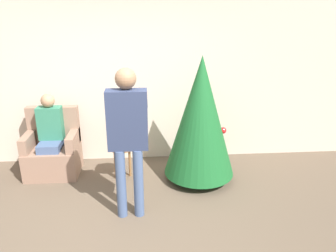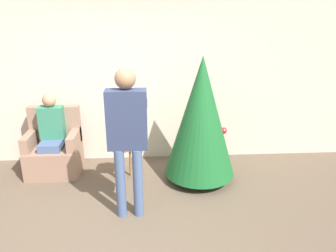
{
  "view_description": "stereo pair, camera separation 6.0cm",
  "coord_description": "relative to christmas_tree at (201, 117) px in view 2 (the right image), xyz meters",
  "views": [
    {
      "loc": [
        0.35,
        -2.97,
        2.45
      ],
      "look_at": [
        0.64,
        0.96,
        1.02
      ],
      "focal_mm": 35.0,
      "sensor_mm": 36.0,
      "label": 1
    },
    {
      "loc": [
        0.41,
        -2.98,
        2.45
      ],
      "look_at": [
        0.64,
        0.96,
        1.02
      ],
      "focal_mm": 35.0,
      "sensor_mm": 36.0,
      "label": 2
    }
  ],
  "objects": [
    {
      "name": "person_standing",
      "position": [
        -0.99,
        -0.81,
        0.13
      ],
      "size": [
        0.48,
        0.57,
        1.83
      ],
      "color": "#475B84",
      "rests_on": "ground_plane"
    },
    {
      "name": "laptop",
      "position": [
        -1.14,
        0.09,
        -0.45
      ],
      "size": [
        0.32,
        0.2,
        0.02
      ],
      "color": "silver",
      "rests_on": "side_stool"
    },
    {
      "name": "christmas_tree",
      "position": [
        0.0,
        0.0,
        0.0
      ],
      "size": [
        1.03,
        1.03,
        1.85
      ],
      "color": "brown",
      "rests_on": "ground_plane"
    },
    {
      "name": "book",
      "position": [
        -1.14,
        0.09,
        -0.42
      ],
      "size": [
        0.17,
        0.12,
        0.02
      ],
      "color": "#B21E23",
      "rests_on": "laptop"
    },
    {
      "name": "wall_back",
      "position": [
        -1.14,
        0.84,
        0.37
      ],
      "size": [
        8.0,
        0.06,
        2.7
      ],
      "color": "beige",
      "rests_on": "ground_plane"
    },
    {
      "name": "person_seated",
      "position": [
        -2.22,
        0.34,
        -0.3
      ],
      "size": [
        0.36,
        0.46,
        1.25
      ],
      "color": "#475B84",
      "rests_on": "ground_plane"
    },
    {
      "name": "side_stool",
      "position": [
        -1.14,
        0.09,
        -0.56
      ],
      "size": [
        0.36,
        0.36,
        0.53
      ],
      "color": "olive",
      "rests_on": "ground_plane"
    },
    {
      "name": "ground_plane",
      "position": [
        -1.14,
        -1.39,
        -0.98
      ],
      "size": [
        14.0,
        14.0,
        0.0
      ],
      "primitive_type": "plane",
      "color": "brown"
    },
    {
      "name": "armchair",
      "position": [
        -2.22,
        0.37,
        -0.63
      ],
      "size": [
        0.78,
        0.64,
        1.02
      ],
      "color": "#93705B",
      "rests_on": "ground_plane"
    }
  ]
}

